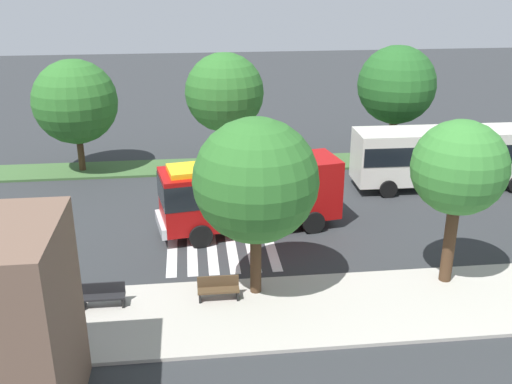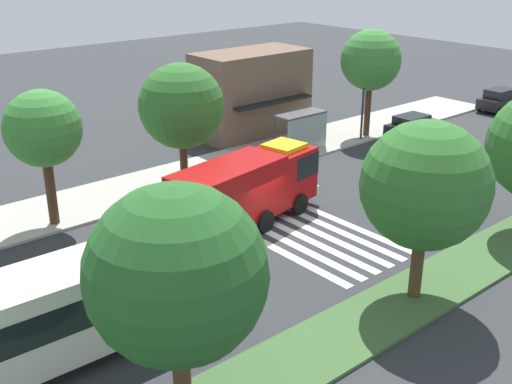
% 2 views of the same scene
% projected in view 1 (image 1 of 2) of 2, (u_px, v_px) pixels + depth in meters
% --- Properties ---
extents(ground_plane, '(120.00, 120.00, 0.00)m').
position_uv_depth(ground_plane, '(243.00, 217.00, 30.35)').
color(ground_plane, '#2D3033').
extents(sidewalk, '(60.00, 4.89, 0.14)m').
position_uv_depth(sidewalk, '(265.00, 312.00, 21.93)').
color(sidewalk, '#ADA89E').
rests_on(sidewalk, ground_plane).
extents(median_strip, '(60.00, 3.00, 0.14)m').
position_uv_depth(median_strip, '(231.00, 165.00, 37.85)').
color(median_strip, '#3D6033').
rests_on(median_strip, ground_plane).
extents(crosswalk, '(4.95, 11.93, 0.01)m').
position_uv_depth(crosswalk, '(218.00, 218.00, 30.21)').
color(crosswalk, silver).
rests_on(crosswalk, ground_plane).
extents(fire_truck, '(9.08, 3.94, 3.48)m').
position_uv_depth(fire_truck, '(245.00, 192.00, 28.16)').
color(fire_truck, '#A50C0C').
rests_on(fire_truck, ground_plane).
extents(transit_bus, '(10.71, 2.99, 3.44)m').
position_uv_depth(transit_bus, '(447.00, 153.00, 33.65)').
color(transit_bus, silver).
rests_on(transit_bus, ground_plane).
extents(bench_near_shelter, '(1.60, 0.50, 0.90)m').
position_uv_depth(bench_near_shelter, '(104.00, 295.00, 22.07)').
color(bench_near_shelter, black).
rests_on(bench_near_shelter, sidewalk).
extents(bench_west_of_shelter, '(1.60, 0.50, 0.90)m').
position_uv_depth(bench_west_of_shelter, '(218.00, 288.00, 22.53)').
color(bench_west_of_shelter, '#4C3823').
rests_on(bench_west_of_shelter, sidewalk).
extents(sidewalk_tree_west, '(3.67, 3.67, 6.68)m').
position_uv_depth(sidewalk_tree_west, '(459.00, 169.00, 22.30)').
color(sidewalk_tree_west, '#47301E').
rests_on(sidewalk_tree_west, sidewalk).
extents(sidewalk_tree_center, '(4.68, 4.68, 6.99)m').
position_uv_depth(sidewalk_tree_center, '(256.00, 181.00, 21.53)').
color(sidewalk_tree_center, '#47301E').
rests_on(sidewalk_tree_center, sidewalk).
extents(median_tree_far_west, '(4.95, 4.95, 7.37)m').
position_uv_depth(median_tree_far_west, '(397.00, 85.00, 37.18)').
color(median_tree_far_west, '#513823').
rests_on(median_tree_far_west, median_strip).
extents(median_tree_west, '(4.87, 4.87, 7.10)m').
position_uv_depth(median_tree_west, '(225.00, 93.00, 36.10)').
color(median_tree_west, '#513823').
rests_on(median_tree_west, median_strip).
extents(median_tree_center, '(5.07, 5.07, 6.85)m').
position_uv_depth(median_tree_center, '(75.00, 102.00, 35.27)').
color(median_tree_center, '#47301E').
rests_on(median_tree_center, median_strip).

